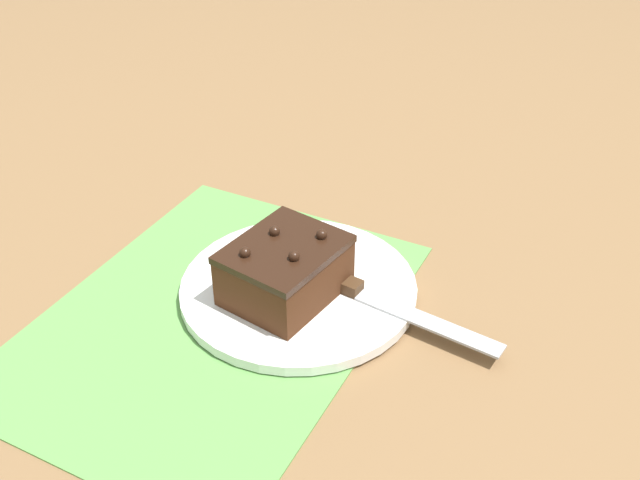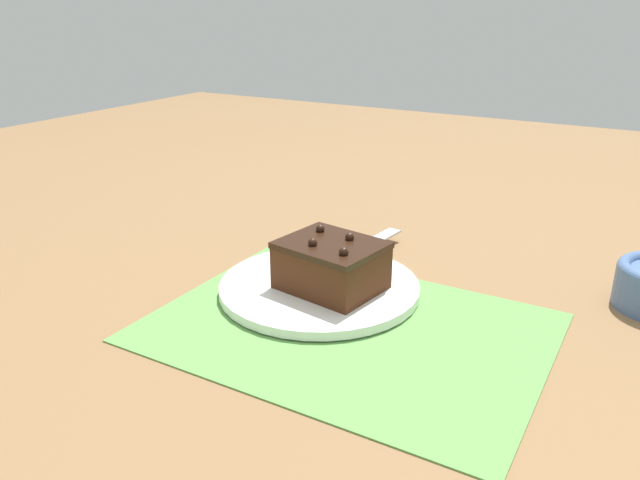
% 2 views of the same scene
% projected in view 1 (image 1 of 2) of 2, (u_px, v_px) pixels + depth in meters
% --- Properties ---
extents(ground_plane, '(3.00, 3.00, 0.00)m').
position_uv_depth(ground_plane, '(213.00, 318.00, 0.82)').
color(ground_plane, olive).
extents(placemat_woven, '(0.46, 0.34, 0.00)m').
position_uv_depth(placemat_woven, '(213.00, 316.00, 0.82)').
color(placemat_woven, '#609E4C').
rests_on(placemat_woven, ground_plane).
extents(cake_plate, '(0.27, 0.27, 0.01)m').
position_uv_depth(cake_plate, '(299.00, 288.00, 0.85)').
color(cake_plate, white).
rests_on(cake_plate, placemat_woven).
extents(chocolate_cake, '(0.14, 0.12, 0.07)m').
position_uv_depth(chocolate_cake, '(285.00, 270.00, 0.81)').
color(chocolate_cake, '#472614').
rests_on(chocolate_cake, cake_plate).
extents(serving_knife, '(0.05, 0.25, 0.01)m').
position_uv_depth(serving_knife, '(361.00, 292.00, 0.82)').
color(serving_knife, '#472D19').
rests_on(serving_knife, cake_plate).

